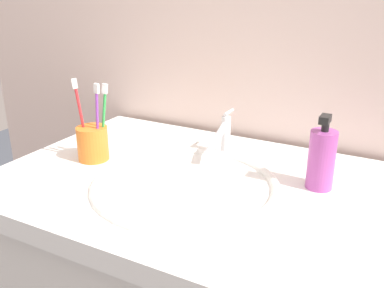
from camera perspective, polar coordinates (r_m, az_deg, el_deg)
tiled_wall_back at (r=1.23m, az=8.31°, el=14.46°), size 2.11×0.04×2.40m
sink_basin at (r=0.98m, az=-0.83°, el=-7.77°), size 0.43×0.43×0.12m
faucet at (r=1.11m, az=4.19°, el=1.20°), size 0.02×0.15×0.11m
toothbrush_cup at (r=1.11m, az=-13.11°, el=0.08°), size 0.08×0.08×0.09m
toothbrush_green at (r=1.08m, az=-11.82°, el=3.57°), size 0.04×0.01×0.19m
toothbrush_red at (r=1.09m, az=-14.63°, el=3.88°), size 0.03×0.02×0.21m
toothbrush_purple at (r=1.08m, az=-12.54°, el=3.51°), size 0.02×0.01×0.20m
soap_dispenser at (r=0.97m, az=16.91°, el=-1.88°), size 0.06×0.06×0.17m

